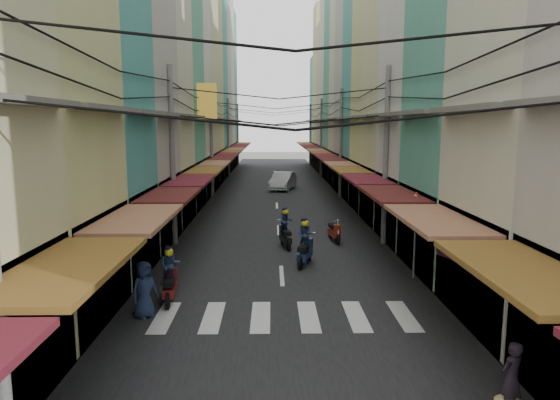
{
  "coord_description": "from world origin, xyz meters",
  "views": [
    {
      "loc": [
        -0.38,
        -19.88,
        5.6
      ],
      "look_at": [
        0.03,
        3.66,
        1.99
      ],
      "focal_mm": 32.0,
      "sensor_mm": 36.0,
      "label": 1
    }
  ],
  "objects": [
    {
      "name": "market_umbrella",
      "position": [
        5.6,
        -5.51,
        1.99
      ],
      "size": [
        2.14,
        2.14,
        2.26
      ],
      "color": "#B2B2B7",
      "rests_on": "ground"
    },
    {
      "name": "crosswalk",
      "position": [
        -0.0,
        -6.0,
        0.03
      ],
      "size": [
        7.55,
        2.4,
        0.01
      ],
      "color": "silver",
      "rests_on": "ground"
    },
    {
      "name": "building_row_right",
      "position": [
        7.92,
        16.45,
        9.41
      ],
      "size": [
        7.8,
        68.98,
        22.59
      ],
      "color": "teal",
      "rests_on": "ground"
    },
    {
      "name": "parked_scooters",
      "position": [
        3.46,
        -3.34,
        0.49
      ],
      "size": [
        13.01,
        13.21,
        1.0
      ],
      "color": "black",
      "rests_on": "ground"
    },
    {
      "name": "sidewalk_right",
      "position": [
        6.5,
        20.0,
        0.03
      ],
      "size": [
        3.0,
        80.0,
        0.06
      ],
      "primitive_type": "cube",
      "color": "gray",
      "rests_on": "ground"
    },
    {
      "name": "traffic_sign",
      "position": [
        4.78,
        -2.39,
        2.37
      ],
      "size": [
        0.1,
        0.7,
        3.21
      ],
      "color": "gray",
      "rests_on": "ground"
    },
    {
      "name": "moving_scooters",
      "position": [
        -0.26,
        -0.34,
        0.56
      ],
      "size": [
        6.64,
        9.9,
        1.92
      ],
      "color": "black",
      "rests_on": "ground"
    },
    {
      "name": "ground",
      "position": [
        0.0,
        0.0,
        0.0
      ],
      "size": [
        160.0,
        160.0,
        0.0
      ],
      "primitive_type": "plane",
      "color": "slate",
      "rests_on": "ground"
    },
    {
      "name": "pedestrians",
      "position": [
        -4.73,
        -0.32,
        1.0
      ],
      "size": [
        12.25,
        20.33,
        2.13
      ],
      "color": "black",
      "rests_on": "ground"
    },
    {
      "name": "building_row_left",
      "position": [
        -7.92,
        16.56,
        9.78
      ],
      "size": [
        7.8,
        67.67,
        23.7
      ],
      "color": "beige",
      "rests_on": "ground"
    },
    {
      "name": "sidewalk_left",
      "position": [
        -6.5,
        20.0,
        0.03
      ],
      "size": [
        3.0,
        80.0,
        0.06
      ],
      "primitive_type": "cube",
      "color": "gray",
      "rests_on": "ground"
    },
    {
      "name": "road",
      "position": [
        0.0,
        20.0,
        0.01
      ],
      "size": [
        10.0,
        80.0,
        0.02
      ],
      "primitive_type": "cube",
      "color": "black",
      "rests_on": "ground"
    },
    {
      "name": "bicycle",
      "position": [
        7.5,
        1.73,
        0.0
      ],
      "size": [
        1.78,
        0.88,
        1.17
      ],
      "primitive_type": "imported",
      "rotation": [
        0.0,
        0.0,
        1.72
      ],
      "color": "black",
      "rests_on": "ground"
    },
    {
      "name": "utility_poles",
      "position": [
        0.0,
        15.01,
        6.59
      ],
      "size": [
        10.2,
        66.13,
        8.2
      ],
      "color": "gray",
      "rests_on": "ground"
    },
    {
      "name": "white_car",
      "position": [
        0.61,
        22.5,
        0.0
      ],
      "size": [
        5.63,
        3.24,
        1.87
      ],
      "primitive_type": "imported",
      "rotation": [
        0.0,
        0.0,
        -0.23
      ],
      "color": "#BDBCC1",
      "rests_on": "ground"
    }
  ]
}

